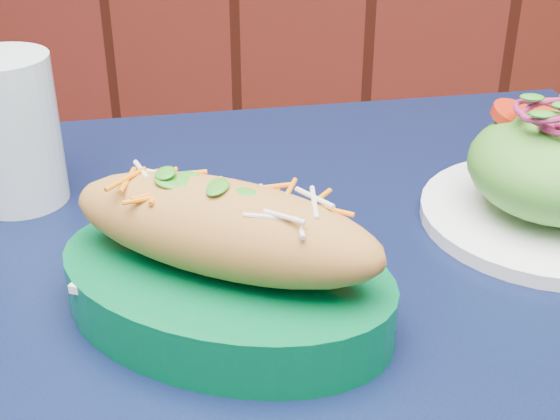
# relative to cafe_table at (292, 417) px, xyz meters

# --- Properties ---
(cafe_table) EXTENTS (1.02, 1.02, 0.75)m
(cafe_table) POSITION_rel_cafe_table_xyz_m (0.00, 0.00, 0.00)
(cafe_table) COLOR black
(cafe_table) RESTS_ON ground
(banh_mi_basket) EXTENTS (0.27, 0.21, 0.11)m
(banh_mi_basket) POSITION_rel_cafe_table_xyz_m (-0.05, -0.00, 0.13)
(banh_mi_basket) COLOR #00572B
(banh_mi_basket) RESTS_ON cafe_table
(salad_plate) EXTENTS (0.21, 0.21, 0.11)m
(salad_plate) POSITION_rel_cafe_table_xyz_m (0.19, 0.17, 0.13)
(salad_plate) COLOR white
(salad_plate) RESTS_ON cafe_table
(water_glass) EXTENTS (0.08, 0.08, 0.13)m
(water_glass) POSITION_rel_cafe_table_xyz_m (-0.26, 0.14, 0.15)
(water_glass) COLOR silver
(water_glass) RESTS_ON cafe_table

